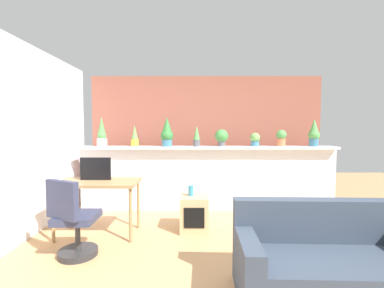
# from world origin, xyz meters

# --- Properties ---
(ground_plane) EXTENTS (12.00, 12.00, 0.00)m
(ground_plane) POSITION_xyz_m (0.00, 0.00, 0.00)
(ground_plane) COLOR tan
(divider_wall) EXTENTS (4.55, 0.16, 1.11)m
(divider_wall) POSITION_xyz_m (0.00, 2.00, 0.55)
(divider_wall) COLOR white
(divider_wall) RESTS_ON ground
(plant_shelf) EXTENTS (4.55, 0.34, 0.04)m
(plant_shelf) POSITION_xyz_m (0.00, 1.96, 1.13)
(plant_shelf) COLOR white
(plant_shelf) RESTS_ON divider_wall
(brick_wall_behind) EXTENTS (4.55, 0.10, 2.50)m
(brick_wall_behind) POSITION_xyz_m (0.00, 2.60, 1.25)
(brick_wall_behind) COLOR brown
(brick_wall_behind) RESTS_ON ground
(side_wall_left) EXTENTS (0.12, 4.40, 2.60)m
(side_wall_left) POSITION_xyz_m (-2.52, 0.40, 1.30)
(side_wall_left) COLOR white
(side_wall_left) RESTS_ON ground
(potted_plant_0) EXTENTS (0.17, 0.17, 0.53)m
(potted_plant_0) POSITION_xyz_m (-1.89, 1.96, 1.37)
(potted_plant_0) COLOR silver
(potted_plant_0) RESTS_ON plant_shelf
(potted_plant_1) EXTENTS (0.13, 0.13, 0.38)m
(potted_plant_1) POSITION_xyz_m (-1.31, 1.99, 1.32)
(potted_plant_1) COLOR gold
(potted_plant_1) RESTS_ON plant_shelf
(potted_plant_2) EXTENTS (0.22, 0.22, 0.52)m
(potted_plant_2) POSITION_xyz_m (-0.73, 1.94, 1.39)
(potted_plant_2) COLOR #386B84
(potted_plant_2) RESTS_ON plant_shelf
(potted_plant_3) EXTENTS (0.12, 0.12, 0.37)m
(potted_plant_3) POSITION_xyz_m (-0.20, 1.93, 1.32)
(potted_plant_3) COLOR #4C4C51
(potted_plant_3) RESTS_ON plant_shelf
(potted_plant_4) EXTENTS (0.24, 0.24, 0.30)m
(potted_plant_4) POSITION_xyz_m (0.24, 1.97, 1.32)
(potted_plant_4) COLOR #4C4C51
(potted_plant_4) RESTS_ON plant_shelf
(potted_plant_5) EXTENTS (0.17, 0.17, 0.24)m
(potted_plant_5) POSITION_xyz_m (0.84, 1.99, 1.27)
(potted_plant_5) COLOR #386B84
(potted_plant_5) RESTS_ON plant_shelf
(potted_plant_6) EXTENTS (0.18, 0.18, 0.29)m
(potted_plant_6) POSITION_xyz_m (1.32, 2.00, 1.31)
(potted_plant_6) COLOR #C66B42
(potted_plant_6) RESTS_ON plant_shelf
(potted_plant_7) EXTENTS (0.20, 0.20, 0.49)m
(potted_plant_7) POSITION_xyz_m (1.89, 1.98, 1.38)
(potted_plant_7) COLOR #386B84
(potted_plant_7) RESTS_ON plant_shelf
(desk) EXTENTS (1.10, 0.60, 0.75)m
(desk) POSITION_xyz_m (-1.58, 0.83, 0.67)
(desk) COLOR #99754C
(desk) RESTS_ON ground
(tv_monitor) EXTENTS (0.42, 0.04, 0.32)m
(tv_monitor) POSITION_xyz_m (-1.63, 0.91, 0.91)
(tv_monitor) COLOR black
(tv_monitor) RESTS_ON desk
(office_chair) EXTENTS (0.52, 0.52, 0.91)m
(office_chair) POSITION_xyz_m (-1.63, 0.17, 0.39)
(office_chair) COLOR #262628
(office_chair) RESTS_ON ground
(side_cube_shelf) EXTENTS (0.40, 0.41, 0.50)m
(side_cube_shelf) POSITION_xyz_m (-0.26, 0.98, 0.25)
(side_cube_shelf) COLOR tan
(side_cube_shelf) RESTS_ON ground
(vase_on_shelf) EXTENTS (0.08, 0.08, 0.15)m
(vase_on_shelf) POSITION_xyz_m (-0.30, 1.00, 0.58)
(vase_on_shelf) COLOR teal
(vase_on_shelf) RESTS_ON side_cube_shelf
(couch) EXTENTS (1.59, 0.81, 0.80)m
(couch) POSITION_xyz_m (0.89, -0.55, 0.28)
(couch) COLOR #333D4C
(couch) RESTS_ON ground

